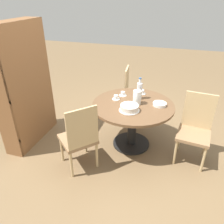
% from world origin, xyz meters
% --- Properties ---
extents(ground_plane, '(14.00, 14.00, 0.00)m').
position_xyz_m(ground_plane, '(0.00, 0.00, 0.00)').
color(ground_plane, brown).
extents(dining_table, '(1.17, 1.17, 0.71)m').
position_xyz_m(dining_table, '(0.00, 0.00, 0.54)').
color(dining_table, black).
rests_on(dining_table, ground_plane).
extents(chair_a, '(0.47, 0.47, 0.95)m').
position_xyz_m(chair_a, '(-0.04, -0.87, 0.49)').
color(chair_a, tan).
rests_on(chair_a, ground_plane).
extents(chair_b, '(0.47, 0.47, 0.95)m').
position_xyz_m(chair_b, '(0.86, 0.17, 0.49)').
color(chair_b, tan).
rests_on(chair_b, ground_plane).
extents(chair_c, '(0.59, 0.59, 0.95)m').
position_xyz_m(chair_c, '(-0.69, 0.53, 0.49)').
color(chair_c, tan).
rests_on(chair_c, ground_plane).
extents(bookshelf, '(0.98, 0.28, 1.79)m').
position_xyz_m(bookshelf, '(-0.29, 1.55, 0.85)').
color(bookshelf, brown).
rests_on(bookshelf, ground_plane).
extents(coffee_pot, '(0.11, 0.11, 0.24)m').
position_xyz_m(coffee_pot, '(0.02, -0.05, 0.81)').
color(coffee_pot, white).
rests_on(coffee_pot, dining_table).
extents(water_bottle, '(0.08, 0.08, 0.33)m').
position_xyz_m(water_bottle, '(0.20, -0.05, 0.84)').
color(water_bottle, silver).
rests_on(water_bottle, dining_table).
extents(cake_main, '(0.28, 0.28, 0.08)m').
position_xyz_m(cake_main, '(-0.21, 0.01, 0.75)').
color(cake_main, white).
rests_on(cake_main, dining_table).
extents(cup_a, '(0.12, 0.12, 0.06)m').
position_xyz_m(cup_a, '(0.38, -0.06, 0.73)').
color(cup_a, white).
rests_on(cup_a, dining_table).
extents(cup_b, '(0.12, 0.12, 0.06)m').
position_xyz_m(cup_b, '(0.08, 0.28, 0.73)').
color(cup_b, white).
rests_on(cup_b, dining_table).
extents(cup_c, '(0.12, 0.12, 0.06)m').
position_xyz_m(cup_c, '(0.23, 0.21, 0.73)').
color(cup_c, white).
rests_on(cup_c, dining_table).
extents(plate_stack, '(0.19, 0.19, 0.04)m').
position_xyz_m(plate_stack, '(0.06, -0.36, 0.73)').
color(plate_stack, white).
rests_on(plate_stack, dining_table).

